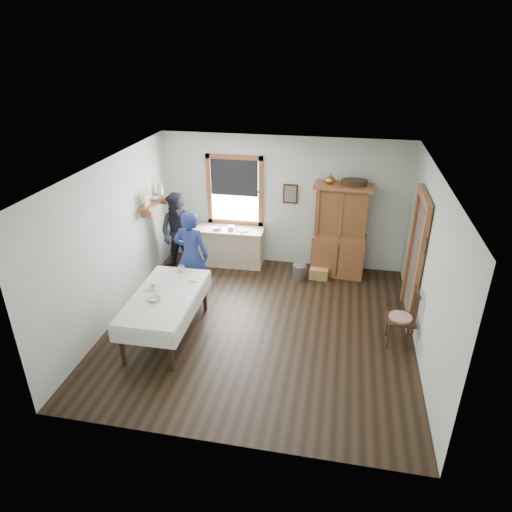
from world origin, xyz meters
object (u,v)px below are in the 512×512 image
(dining_table, at_px, (167,315))
(woman_blue, at_px, (192,259))
(figure_dark, at_px, (179,236))
(wicker_basket, at_px, (319,273))
(pail, at_px, (299,272))
(work_counter, at_px, (230,246))
(spindle_chair, at_px, (401,317))
(china_hutch, at_px, (340,231))

(dining_table, xyz_separation_m, woman_blue, (0.03, 1.25, 0.41))
(dining_table, xyz_separation_m, figure_dark, (-0.54, 2.20, 0.40))
(wicker_basket, relative_size, figure_dark, 0.24)
(dining_table, bearing_deg, pail, 50.92)
(work_counter, height_order, dining_table, work_counter)
(spindle_chair, height_order, woman_blue, woman_blue)
(work_counter, distance_m, spindle_chair, 3.96)
(pail, relative_size, woman_blue, 0.19)
(wicker_basket, bearing_deg, spindle_chair, -54.22)
(woman_blue, distance_m, figure_dark, 1.11)
(work_counter, bearing_deg, wicker_basket, -9.80)
(spindle_chair, height_order, figure_dark, figure_dark)
(wicker_basket, bearing_deg, figure_dark, -175.38)
(china_hutch, bearing_deg, work_counter, -176.34)
(woman_blue, bearing_deg, spindle_chair, 170.36)
(spindle_chair, distance_m, wicker_basket, 2.40)
(figure_dark, bearing_deg, pail, 10.35)
(wicker_basket, xyz_separation_m, figure_dark, (-2.83, -0.23, 0.67))
(spindle_chair, bearing_deg, pail, 131.67)
(pail, bearing_deg, figure_dark, -176.85)
(work_counter, xyz_separation_m, china_hutch, (2.25, -0.02, 0.54))
(woman_blue, bearing_deg, wicker_basket, -150.45)
(china_hutch, xyz_separation_m, dining_table, (-2.63, -2.69, -0.57))
(pail, xyz_separation_m, figure_dark, (-2.44, -0.13, 0.63))
(pail, height_order, figure_dark, figure_dark)
(work_counter, relative_size, spindle_chair, 1.44)
(china_hutch, xyz_separation_m, spindle_chair, (1.04, -2.19, -0.45))
(pail, bearing_deg, dining_table, -129.08)
(china_hutch, xyz_separation_m, pail, (-0.74, -0.36, -0.80))
(china_hutch, height_order, figure_dark, china_hutch)
(china_hutch, relative_size, figure_dark, 1.22)
(work_counter, relative_size, wicker_basket, 3.84)
(work_counter, distance_m, woman_blue, 1.55)
(dining_table, bearing_deg, figure_dark, 103.84)
(dining_table, distance_m, pail, 3.01)
(work_counter, relative_size, figure_dark, 0.91)
(dining_table, bearing_deg, work_counter, 82.06)
(figure_dark, bearing_deg, spindle_chair, -14.71)
(china_hutch, distance_m, dining_table, 3.81)
(work_counter, relative_size, china_hutch, 0.75)
(dining_table, bearing_deg, china_hutch, 45.65)
(work_counter, height_order, china_hutch, china_hutch)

